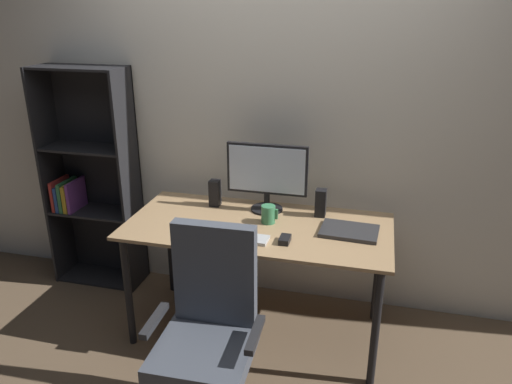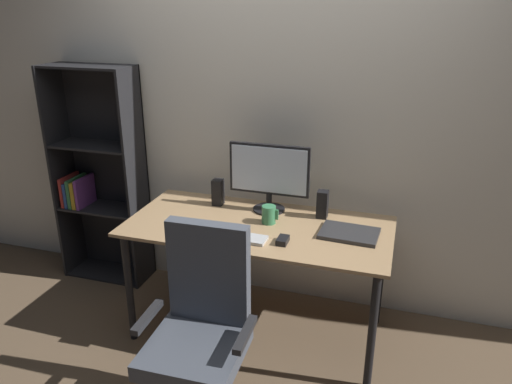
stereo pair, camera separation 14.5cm
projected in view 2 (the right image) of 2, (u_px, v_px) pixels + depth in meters
ground_plane at (258, 329)px, 3.15m from camera, size 12.00×12.00×0.00m
back_wall at (283, 112)px, 3.16m from camera, size 6.40×0.10×2.60m
desk at (258, 237)px, 2.91m from camera, size 1.55×0.74×0.74m
monitor at (269, 174)px, 2.99m from camera, size 0.50×0.20×0.43m
keyboard at (241, 237)px, 2.70m from camera, size 0.29×0.12×0.02m
mouse at (283, 240)px, 2.65m from camera, size 0.06×0.10×0.03m
coffee_mug at (269, 214)px, 2.89m from camera, size 0.10×0.08×0.11m
laptop at (349, 233)px, 2.75m from camera, size 0.33×0.25×0.02m
speaker_left at (218, 192)px, 3.14m from camera, size 0.06×0.07×0.17m
speaker_right at (322, 204)px, 2.95m from camera, size 0.06×0.07×0.17m
paper_sheet at (206, 238)px, 2.71m from camera, size 0.23×0.31×0.00m
office_chair at (201, 340)px, 2.33m from camera, size 0.54×0.54×1.01m
bookshelf at (99, 178)px, 3.56m from camera, size 0.63×0.28×1.57m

